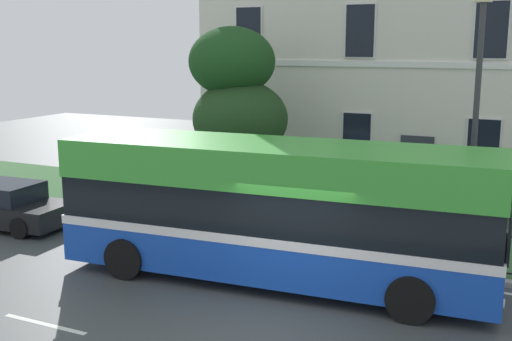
{
  "coord_description": "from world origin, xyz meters",
  "views": [
    {
      "loc": [
        4.55,
        -10.36,
        5.33
      ],
      "look_at": [
        -2.0,
        3.56,
        2.23
      ],
      "focal_mm": 44.31,
      "sensor_mm": 36.0,
      "label": 1
    }
  ],
  "objects_px": {
    "parked_hatchback_01": "(3,205)",
    "litter_bin": "(223,206)",
    "single_decker_bus": "(275,209)",
    "evergreen_tree": "(239,131)",
    "street_lamp_post": "(476,108)"
  },
  "relations": [
    {
      "from": "litter_bin",
      "to": "single_decker_bus",
      "type": "bearing_deg",
      "value": -45.31
    },
    {
      "from": "street_lamp_post",
      "to": "single_decker_bus",
      "type": "bearing_deg",
      "value": -143.08
    },
    {
      "from": "single_decker_bus",
      "to": "street_lamp_post",
      "type": "relative_size",
      "value": 1.54
    },
    {
      "from": "single_decker_bus",
      "to": "evergreen_tree",
      "type": "bearing_deg",
      "value": 120.02
    },
    {
      "from": "litter_bin",
      "to": "street_lamp_post",
      "type": "bearing_deg",
      "value": -0.56
    },
    {
      "from": "parked_hatchback_01",
      "to": "litter_bin",
      "type": "height_order",
      "value": "parked_hatchback_01"
    },
    {
      "from": "single_decker_bus",
      "to": "street_lamp_post",
      "type": "distance_m",
      "value": 5.3
    },
    {
      "from": "parked_hatchback_01",
      "to": "litter_bin",
      "type": "relative_size",
      "value": 3.57
    },
    {
      "from": "parked_hatchback_01",
      "to": "street_lamp_post",
      "type": "distance_m",
      "value": 13.53
    },
    {
      "from": "parked_hatchback_01",
      "to": "evergreen_tree",
      "type": "bearing_deg",
      "value": 39.88
    },
    {
      "from": "parked_hatchback_01",
      "to": "single_decker_bus",
      "type": "bearing_deg",
      "value": -6.62
    },
    {
      "from": "evergreen_tree",
      "to": "single_decker_bus",
      "type": "xyz_separation_m",
      "value": [
        3.72,
        -5.55,
        -0.87
      ]
    },
    {
      "from": "evergreen_tree",
      "to": "single_decker_bus",
      "type": "relative_size",
      "value": 0.59
    },
    {
      "from": "single_decker_bus",
      "to": "parked_hatchback_01",
      "type": "xyz_separation_m",
      "value": [
        -9.09,
        0.6,
        -1.03
      ]
    },
    {
      "from": "street_lamp_post",
      "to": "litter_bin",
      "type": "distance_m",
      "value": 7.48
    }
  ]
}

